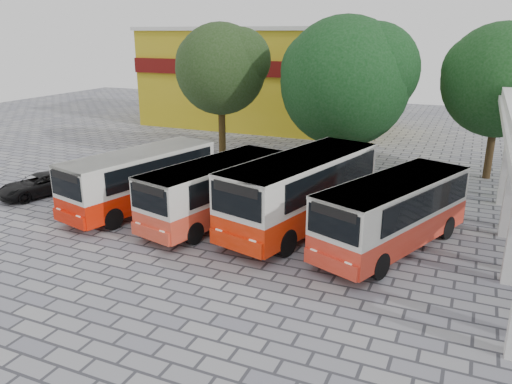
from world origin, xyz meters
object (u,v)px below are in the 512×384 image
at_px(bus_centre_left, 215,188).
at_px(parked_car, 39,185).
at_px(bus_centre_right, 302,187).
at_px(bus_far_left, 141,177).
at_px(bus_far_right, 394,210).

height_order(bus_centre_left, parked_car, bus_centre_left).
distance_m(bus_centre_left, bus_centre_right, 3.74).
height_order(bus_far_left, bus_far_right, bus_far_right).
bearing_deg(bus_far_right, parked_car, -156.55).
relative_size(bus_centre_left, bus_centre_right, 0.86).
relative_size(bus_far_left, bus_centre_left, 1.03).
relative_size(bus_centre_left, parked_car, 1.97).
relative_size(bus_far_left, parked_car, 2.03).
xyz_separation_m(bus_far_left, bus_centre_left, (3.89, -0.03, -0.05)).
bearing_deg(parked_car, bus_centre_left, 20.39).
bearing_deg(bus_centre_left, parked_car, -163.96).
relative_size(bus_far_left, bus_far_right, 0.98).
relative_size(bus_centre_right, parked_car, 2.28).
xyz_separation_m(bus_far_right, parked_car, (-17.43, -0.54, -1.03)).
height_order(bus_centre_right, parked_car, bus_centre_right).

